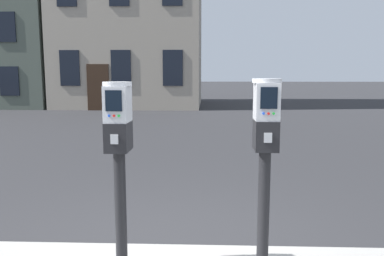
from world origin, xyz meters
name	(u,v)px	position (x,y,z in m)	size (l,w,h in m)	color
parking_meter_near_kerb	(119,143)	(-0.37, -0.24, 1.15)	(0.22, 0.25, 1.47)	black
parking_meter_twin_adjacent	(265,141)	(0.73, -0.24, 1.17)	(0.22, 0.25, 1.49)	black
townhouse_green_painted	(10,14)	(-10.29, 17.68, 4.85)	(6.02, 6.96, 9.69)	#4C564C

